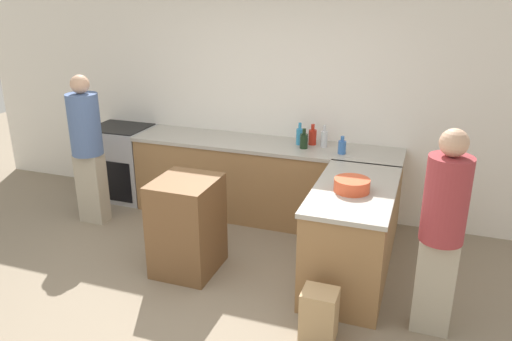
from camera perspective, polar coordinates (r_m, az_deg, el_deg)
The scene contains 15 objects.
ground_plane at distance 4.33m, azimuth -7.81°, elevation -15.62°, with size 14.00×14.00×0.00m, color gray.
wall_back at distance 5.77m, azimuth 2.08°, elevation 8.39°, with size 8.00×0.06×2.70m.
counter_back at distance 5.70m, azimuth 0.89°, elevation -1.15°, with size 3.03×0.67×0.90m.
counter_peninsula at distance 4.57m, azimuth 10.87°, elevation -7.16°, with size 0.69×1.38×0.90m.
range_oven at distance 6.53m, azimuth -14.99°, elevation 0.94°, with size 0.74×0.64×0.91m.
island_table at distance 4.69m, azimuth -7.87°, elevation -6.25°, with size 0.55×0.61×0.90m.
mixing_bowl at distance 4.28m, azimuth 10.90°, elevation -1.65°, with size 0.30×0.30×0.11m.
vinegar_bottle_clear at distance 5.43m, azimuth 7.79°, elevation 3.66°, with size 0.07×0.07×0.24m.
wine_bottle_dark at distance 5.36m, azimuth 5.50°, elevation 3.43°, with size 0.09×0.09×0.22m.
dish_soap_bottle at distance 5.50m, azimuth 5.01°, elevation 3.96°, with size 0.08×0.08×0.24m.
hot_sauce_bottle at distance 5.51m, azimuth 6.47°, elevation 3.88°, with size 0.09×0.09×0.23m.
water_bottle_blue at distance 5.24m, azimuth 9.80°, elevation 2.70°, with size 0.08×0.08×0.19m.
person_by_range at distance 5.77m, azimuth -18.75°, elevation 2.79°, with size 0.34×0.34×1.67m.
person_at_peninsula at distance 3.89m, azimuth 20.51°, elevation -6.07°, with size 0.32×0.32×1.62m.
paper_bag at distance 3.93m, azimuth 7.21°, elevation -16.06°, with size 0.26×0.23×0.41m.
Camera 1 is at (1.71, -3.09, 2.51)m, focal length 35.00 mm.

